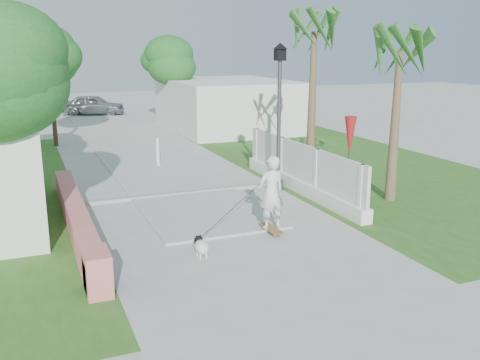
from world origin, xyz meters
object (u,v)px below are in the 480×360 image
patio_umbrella (350,137)px  street_lamp (279,112)px  bollard (158,152)px  skateboarder (243,205)px  dog (201,246)px  parked_car (93,105)px

patio_umbrella → street_lamp: bearing=152.2°
bollard → skateboarder: bearing=-90.1°
skateboarder → dog: (-1.22, -0.62, -0.60)m
bollard → patio_umbrella: (4.60, -5.50, 1.10)m
skateboarder → dog: bearing=22.0°
bollard → skateboarder: (-0.02, -8.24, 0.25)m
bollard → parked_car: 16.71m
bollard → patio_umbrella: size_ratio=0.47×
skateboarder → dog: 1.50m
street_lamp → patio_umbrella: size_ratio=1.93×
patio_umbrella → dog: (-5.84, -3.36, -1.45)m
bollard → dog: bearing=-98.0°
street_lamp → patio_umbrella: (1.90, -1.00, -0.74)m
bollard → parked_car: size_ratio=0.28×
street_lamp → dog: 6.27m
skateboarder → street_lamp: bearing=-130.7°
dog → parked_car: bearing=88.4°
dog → skateboarder: bearing=27.6°
bollard → dog: bollard is taller
patio_umbrella → skateboarder: size_ratio=0.97×
parked_car → skateboarder: bearing=-158.4°
patio_umbrella → skateboarder: bearing=-149.3°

